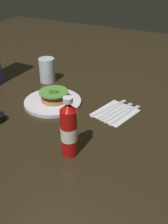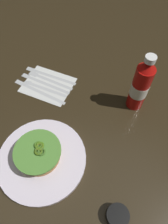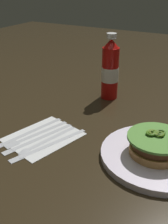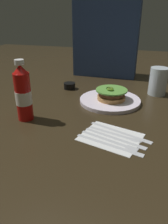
{
  "view_description": "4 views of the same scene",
  "coord_description": "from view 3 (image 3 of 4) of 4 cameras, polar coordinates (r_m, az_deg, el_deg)",
  "views": [
    {
      "loc": [
        -0.88,
        -0.55,
        0.6
      ],
      "look_at": [
        -0.08,
        -0.13,
        0.05
      ],
      "focal_mm": 42.1,
      "sensor_mm": 36.0,
      "label": 1
    },
    {
      "loc": [
        -0.15,
        0.25,
        0.58
      ],
      "look_at": [
        -0.11,
        -0.07,
        0.08
      ],
      "focal_mm": 31.4,
      "sensor_mm": 36.0,
      "label": 2
    },
    {
      "loc": [
        0.55,
        0.19,
        0.39
      ],
      "look_at": [
        -0.04,
        -0.14,
        0.05
      ],
      "focal_mm": 44.51,
      "sensor_mm": 36.0,
      "label": 3
    },
    {
      "loc": [
        0.14,
        -0.81,
        0.37
      ],
      "look_at": [
        -0.06,
        -0.14,
        0.04
      ],
      "focal_mm": 34.95,
      "sensor_mm": 36.0,
      "label": 4
    }
  ],
  "objects": [
    {
      "name": "ground_plane",
      "position": [
        0.7,
        8.91,
        -7.58
      ],
      "size": [
        3.0,
        3.0,
        0.0
      ],
      "primitive_type": "plane",
      "color": "#2D2314"
    },
    {
      "name": "dinner_plate",
      "position": [
        0.69,
        14.89,
        -8.38
      ],
      "size": [
        0.27,
        0.27,
        0.02
      ],
      "primitive_type": "cylinder",
      "color": "white",
      "rests_on": "ground_plane"
    },
    {
      "name": "burger_sandwich",
      "position": [
        0.66,
        14.6,
        -6.51
      ],
      "size": [
        0.14,
        0.14,
        0.05
      ],
      "color": "#B98247",
      "rests_on": "dinner_plate"
    },
    {
      "name": "ketchup_bottle",
      "position": [
        0.95,
        5.38,
        8.56
      ],
      "size": [
        0.06,
        0.06,
        0.22
      ],
      "color": "#B70F0C",
      "rests_on": "ground_plane"
    },
    {
      "name": "napkin",
      "position": [
        0.75,
        -8.34,
        -5.01
      ],
      "size": [
        0.21,
        0.19,
        0.0
      ],
      "primitive_type": "cube",
      "rotation": [
        0.0,
        0.0,
        -0.26
      ],
      "color": "silver",
      "rests_on": "ground_plane"
    },
    {
      "name": "steak_knife",
      "position": [
        0.77,
        -12.01,
        -4.3
      ],
      "size": [
        0.22,
        0.07,
        0.0
      ],
      "color": "silver",
      "rests_on": "napkin"
    },
    {
      "name": "fork_utensil",
      "position": [
        0.75,
        -10.59,
        -4.67
      ],
      "size": [
        0.19,
        0.08,
        0.0
      ],
      "color": "silver",
      "rests_on": "napkin"
    },
    {
      "name": "table_knife",
      "position": [
        0.73,
        -10.06,
        -5.51
      ],
      "size": [
        0.21,
        0.08,
        0.0
      ],
      "color": "silver",
      "rests_on": "napkin"
    },
    {
      "name": "spoon_utensil",
      "position": [
        0.72,
        -9.07,
        -6.28
      ],
      "size": [
        0.18,
        0.06,
        0.0
      ],
      "color": "silver",
      "rests_on": "napkin"
    },
    {
      "name": "butter_knife",
      "position": [
        0.7,
        -8.0,
        -6.85
      ],
      "size": [
        0.22,
        0.09,
        0.0
      ],
      "color": "silver",
      "rests_on": "napkin"
    }
  ]
}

